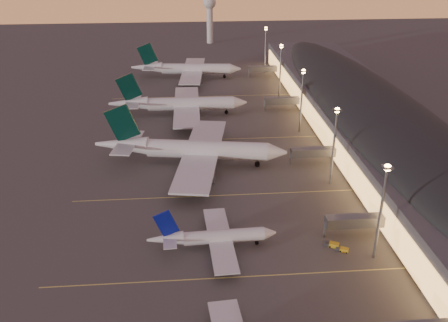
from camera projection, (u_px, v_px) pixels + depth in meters
ground at (231, 264)px, 122.50m from camera, size 700.00×700.00×0.00m
airliner_narrow_north at (213, 237)px, 127.78m from camera, size 33.41×29.81×11.95m
airliner_wide_near at (191, 149)px, 172.28m from camera, size 66.83×61.63×21.44m
airliner_wide_mid at (179, 104)px, 218.25m from camera, size 60.30×54.74×19.34m
airliner_wide_far at (187, 69)px, 272.62m from camera, size 60.13×55.02×19.23m
terminal_building at (375, 121)px, 188.84m from camera, size 56.35×255.00×17.46m
light_masts at (315, 107)px, 176.42m from camera, size 2.20×217.20×25.90m
radar_tower at (210, 11)px, 348.54m from camera, size 9.00×9.00×32.50m
lane_markings at (219, 188)px, 158.58m from camera, size 90.00×180.36×0.00m
baggage_tug_c at (343, 250)px, 127.40m from camera, size 3.47×2.72×0.98m
baggage_tug_d at (332, 245)px, 129.25m from camera, size 4.02×2.93×1.12m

